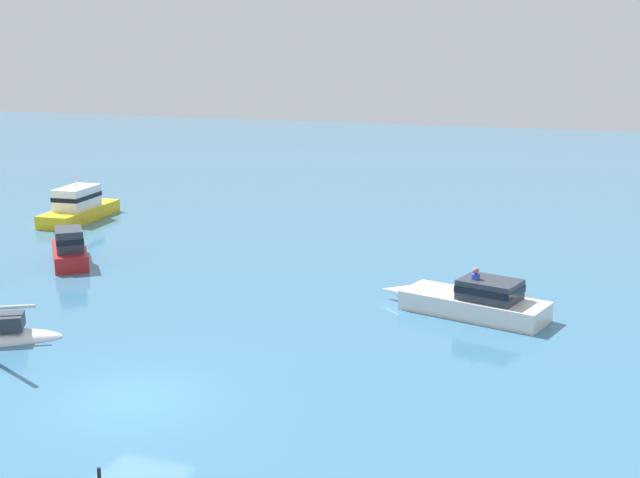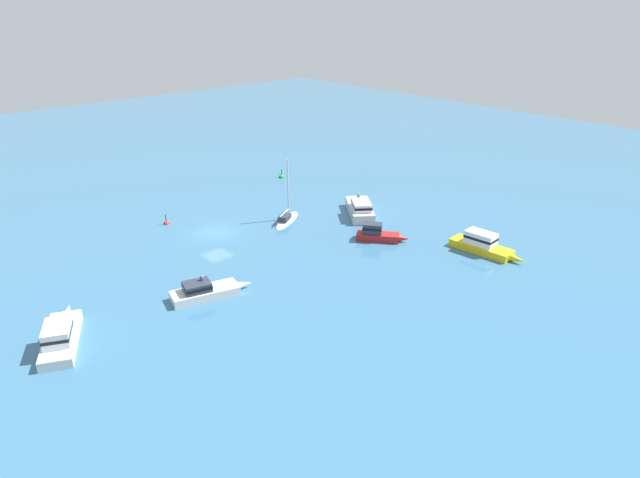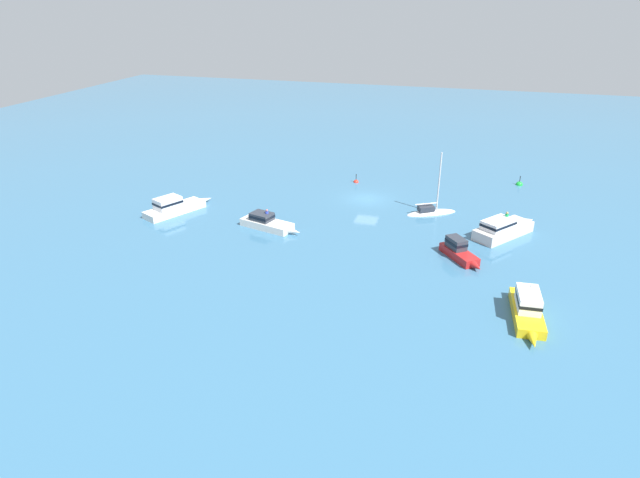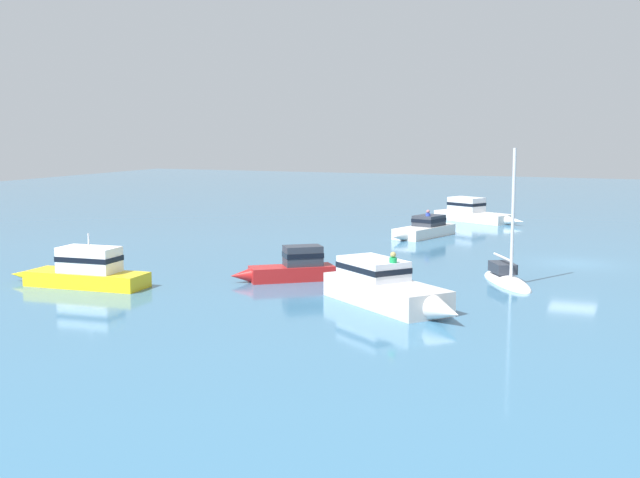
# 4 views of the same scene
# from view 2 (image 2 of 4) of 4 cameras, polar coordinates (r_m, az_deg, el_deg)

# --- Properties ---
(ground_plane) EXTENTS (160.00, 160.00, 0.00)m
(ground_plane) POSITION_cam_2_polar(r_m,az_deg,el_deg) (57.25, -10.52, 0.65)
(ground_plane) COLOR teal
(sailboat) EXTENTS (5.34, 3.84, 6.85)m
(sailboat) POSITION_cam_2_polar(r_m,az_deg,el_deg) (59.19, -3.38, 1.96)
(sailboat) COLOR white
(sailboat) RESTS_ON ground
(motor_cruiser) EXTENTS (3.92, 4.63, 1.68)m
(motor_cruiser) POSITION_cam_2_polar(r_m,az_deg,el_deg) (54.60, 5.86, 0.53)
(motor_cruiser) COLOR #B21E1E
(motor_cruiser) RESTS_ON ground
(motor_cruiser_1) EXTENTS (4.76, 7.74, 1.85)m
(motor_cruiser_1) POSITION_cam_2_polar(r_m,az_deg,el_deg) (42.47, -24.75, -8.82)
(motor_cruiser_1) COLOR silver
(motor_cruiser_1) RESTS_ON ground
(powerboat) EXTENTS (2.28, 7.24, 2.53)m
(powerboat) POSITION_cam_2_polar(r_m,az_deg,el_deg) (53.93, 16.12, -0.53)
(powerboat) COLOR yellow
(powerboat) RESTS_ON ground
(powerboat_1) EXTENTS (6.61, 3.23, 1.85)m
(powerboat_1) POSITION_cam_2_polar(r_m,az_deg,el_deg) (45.20, -11.50, -5.14)
(powerboat_1) COLOR silver
(powerboat_1) RESTS_ON ground
(launch) EXTENTS (6.08, 7.30, 2.31)m
(launch) POSITION_cam_2_polar(r_m,az_deg,el_deg) (60.90, 4.03, 3.19)
(launch) COLOR silver
(launch) RESTS_ON ground
(channel_buoy) EXTENTS (0.62, 0.62, 1.34)m
(channel_buoy) POSITION_cam_2_polar(r_m,az_deg,el_deg) (60.56, -15.25, 1.50)
(channel_buoy) COLOR red
(channel_buoy) RESTS_ON ground
(mooring_buoy) EXTENTS (0.81, 0.81, 1.49)m
(mooring_buoy) POSITION_cam_2_polar(r_m,az_deg,el_deg) (73.70, -3.90, 6.22)
(mooring_buoy) COLOR green
(mooring_buoy) RESTS_ON ground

